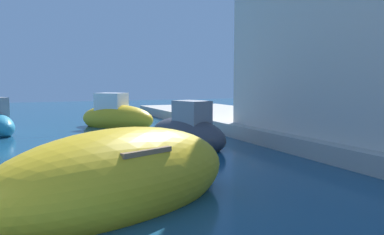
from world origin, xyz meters
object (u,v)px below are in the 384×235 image
at_px(moored_boat_4, 116,117).
at_px(moored_boat_7, 187,133).
at_px(moored_boat_1, 120,179).
at_px(waterfront_building_main, 358,21).

distance_m(moored_boat_4, moored_boat_7, 6.35).
relative_size(moored_boat_1, moored_boat_7, 1.33).
bearing_deg(moored_boat_7, moored_boat_1, 131.66).
bearing_deg(waterfront_building_main, moored_boat_4, 127.30).
bearing_deg(moored_boat_4, waterfront_building_main, -8.11).
xyz_separation_m(moored_boat_1, waterfront_building_main, (8.68, 3.17, 3.67)).
relative_size(moored_boat_4, waterfront_building_main, 0.47).
height_order(moored_boat_4, waterfront_building_main, waterfront_building_main).
height_order(moored_boat_1, waterfront_building_main, waterfront_building_main).
relative_size(moored_boat_1, waterfront_building_main, 0.63).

